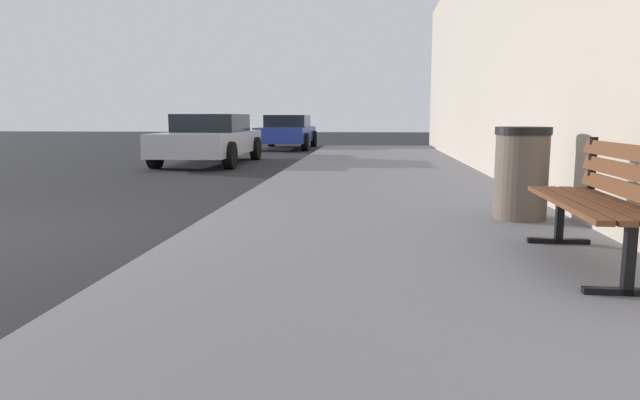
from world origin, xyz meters
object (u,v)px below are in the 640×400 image
object	(u,v)px
bench	(605,194)
trash_bin	(521,173)
car_silver	(210,139)
car_blue	(287,131)

from	to	relation	value
bench	trash_bin	bearing A→B (deg)	94.84
car_silver	car_blue	xyz separation A→B (m)	(0.93, 7.20, -0.00)
car_silver	car_blue	bearing A→B (deg)	-97.36
trash_bin	car_blue	xyz separation A→B (m)	(-4.77, 15.59, 0.02)
trash_bin	car_silver	distance (m)	10.14
bench	car_blue	size ratio (longest dim) A/B	0.36
bench	car_silver	distance (m)	11.79
trash_bin	car_blue	world-z (taller)	car_blue
trash_bin	car_silver	bearing A→B (deg)	124.19
bench	car_silver	xyz separation A→B (m)	(-5.80, 10.27, -0.01)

